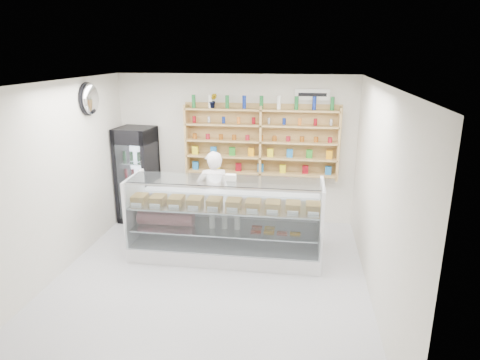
# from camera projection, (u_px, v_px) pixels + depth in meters

# --- Properties ---
(room) EXTENTS (5.00, 5.00, 5.00)m
(room) POSITION_uv_depth(u_px,v_px,m) (207.00, 189.00, 5.79)
(room) COLOR #A7A7AB
(room) RESTS_ON ground
(display_counter) EXTENTS (3.02, 0.90, 1.31)m
(display_counter) POSITION_uv_depth(u_px,v_px,m) (226.00, 236.00, 6.83)
(display_counter) COLOR white
(display_counter) RESTS_ON floor
(shop_worker) EXTENTS (0.66, 0.53, 1.58)m
(shop_worker) POSITION_uv_depth(u_px,v_px,m) (214.00, 196.00, 7.40)
(shop_worker) COLOR white
(shop_worker) RESTS_ON floor
(drinks_cooler) EXTENTS (0.73, 0.71, 1.83)m
(drinks_cooler) POSITION_uv_depth(u_px,v_px,m) (138.00, 175.00, 8.20)
(drinks_cooler) COLOR black
(drinks_cooler) RESTS_ON floor
(wall_shelving) EXTENTS (2.84, 0.28, 1.33)m
(wall_shelving) POSITION_uv_depth(u_px,v_px,m) (261.00, 142.00, 7.88)
(wall_shelving) COLOR tan
(wall_shelving) RESTS_ON back_wall
(potted_plant) EXTENTS (0.17, 0.14, 0.27)m
(potted_plant) POSITION_uv_depth(u_px,v_px,m) (213.00, 101.00, 7.79)
(potted_plant) COLOR #1E6626
(potted_plant) RESTS_ON wall_shelving
(security_mirror) EXTENTS (0.15, 0.50, 0.50)m
(security_mirror) POSITION_uv_depth(u_px,v_px,m) (91.00, 99.00, 6.92)
(security_mirror) COLOR silver
(security_mirror) RESTS_ON left_wall
(wall_sign) EXTENTS (0.62, 0.03, 0.20)m
(wall_sign) POSITION_uv_depth(u_px,v_px,m) (312.00, 95.00, 7.63)
(wall_sign) COLOR white
(wall_sign) RESTS_ON back_wall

